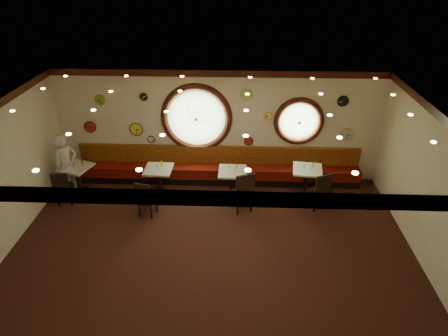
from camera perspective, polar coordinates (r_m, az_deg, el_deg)
The scene contains 49 objects.
floor at distance 9.36m, azimuth -1.70°, elevation -10.43°, with size 9.00×6.00×0.00m, color black.
ceiling at distance 7.75m, azimuth -2.04°, elevation 8.24°, with size 9.00×6.00×0.02m, color gold.
wall_back at distance 11.12m, azimuth -0.80°, elevation 5.93°, with size 9.00×0.02×3.20m, color beige.
wall_front at distance 6.07m, azimuth -3.85°, elevation -16.60°, with size 9.00×0.02×3.20m, color beige.
wall_left at distance 9.82m, azimuth -29.05°, elevation -1.21°, with size 0.02×6.00×3.20m, color beige.
wall_right at distance 9.30m, azimuth 27.04°, elevation -2.32°, with size 0.02×6.00×3.20m, color beige.
molding_back at distance 10.58m, azimuth -0.88°, elevation 13.39°, with size 9.00×0.10×0.18m, color #321009.
molding_front at distance 5.15m, azimuth -4.34°, elevation -4.30°, with size 9.00×0.10×0.18m, color #321009.
molding_right at distance 8.68m, azimuth 28.93°, elevation 6.27°, with size 0.10×6.00×0.18m, color #321009.
banquette_base at distance 11.54m, azimuth -0.83°, elevation -1.49°, with size 8.00×0.55×0.20m, color black.
banquette_seat at distance 11.42m, azimuth -0.83°, elevation -0.41°, with size 8.00×0.55×0.30m, color #550C07.
banquette_back at distance 11.42m, azimuth -0.79°, elevation 1.88°, with size 8.00×0.10×0.55m, color #601107.
porthole_left_glass at distance 11.07m, azimuth -3.94°, elevation 7.15°, with size 1.66×1.66×0.02m, color #8CC274.
porthole_left_frame at distance 11.05m, azimuth -3.95°, elevation 7.12°, with size 1.98×1.98×0.18m, color #321009.
porthole_left_ring at distance 11.03m, azimuth -3.97°, elevation 7.06°, with size 1.61×1.61×0.03m, color gold.
porthole_right_glass at distance 11.15m, azimuth 10.63°, elevation 6.60°, with size 1.10×1.10×0.02m, color #8CC274.
porthole_right_frame at distance 11.13m, azimuth 10.64°, elevation 6.57°, with size 1.38×1.38×0.18m, color #321009.
porthole_right_ring at distance 11.11m, azimuth 10.66°, elevation 6.51°, with size 1.09×1.09×0.03m, color gold.
wall_clock_0 at distance 11.13m, azimuth 16.61°, elevation 9.15°, with size 0.28×0.28×0.03m, color black.
wall_clock_1 at distance 11.52m, azimuth 17.17°, elevation 4.64°, with size 0.34×0.34×0.03m, color silver.
wall_clock_2 at distance 11.43m, azimuth -17.30°, elevation 9.30°, with size 0.26×0.26×0.03m, color #7EC026.
wall_clock_3 at distance 10.97m, azimuth 6.29°, elevation 7.40°, with size 0.22×0.22×0.03m, color #E4EE4F.
wall_clock_4 at distance 11.07m, azimuth -11.41°, elevation 9.95°, with size 0.24×0.24×0.03m, color black.
wall_clock_5 at distance 11.84m, azimuth -18.57°, elevation 5.59°, with size 0.32×0.32×0.03m, color #B52612.
wall_clock_6 at distance 11.23m, azimuth 3.54°, elevation 3.90°, with size 0.24×0.24×0.03m, color red.
wall_clock_7 at distance 10.74m, azimuth 3.22°, elevation 10.46°, with size 0.30×0.30×0.03m, color #A2DC45.
wall_clock_8 at distance 11.50m, azimuth -10.33°, elevation 4.07°, with size 0.20×0.20×0.03m, color white.
wall_clock_9 at distance 11.47m, azimuth -12.42°, elevation 5.43°, with size 0.36×0.36×0.03m, color yellow.
table_a at distance 11.54m, azimuth -20.17°, elevation -1.09°, with size 0.93×0.93×0.81m.
table_b at distance 10.90m, azimuth -9.24°, elevation -1.43°, with size 0.74×0.74×0.79m.
table_c at distance 10.62m, azimuth 1.24°, elevation -1.81°, with size 0.75×0.75×0.81m.
table_d at distance 10.90m, azimuth 11.70°, elevation -1.53°, with size 0.84×0.84×0.83m.
chair_a at distance 11.07m, azimuth -22.06°, elevation -2.46°, with size 0.46×0.46×0.61m.
chair_b at distance 10.03m, azimuth -11.20°, elevation -4.12°, with size 0.50×0.50×0.61m.
chair_c at distance 9.96m, azimuth 2.81°, elevation -3.16°, with size 0.62×0.62×0.70m.
chair_d at distance 10.37m, azimuth 13.62°, elevation -2.95°, with size 0.58×0.58×0.65m.
condiment_a_salt at distance 11.48m, azimuth -20.70°, elevation 0.62°, with size 0.03×0.03×0.09m, color silver.
condiment_b_salt at distance 10.75m, azimuth -9.51°, elevation 0.20°, with size 0.04×0.04×0.10m, color silver.
condiment_c_salt at distance 10.50m, azimuth 0.74°, elevation 0.05°, with size 0.04×0.04×0.11m, color silver.
condiment_d_salt at distance 10.73m, azimuth 11.38°, elevation 0.19°, with size 0.04×0.04×0.10m, color silver.
condiment_a_pepper at distance 11.32m, azimuth -20.74°, elevation 0.24°, with size 0.04×0.04×0.10m, color silver.
condiment_b_pepper at distance 10.76m, azimuth -9.53°, elevation 0.23°, with size 0.04×0.04×0.11m, color silver.
condiment_c_pepper at distance 10.39m, azimuth 1.52°, elevation -0.35°, with size 0.04×0.04×0.10m, color silver.
condiment_d_pepper at distance 10.73m, azimuth 12.27°, elevation 0.10°, with size 0.04×0.04×0.11m, color silver.
condiment_a_bottle at distance 11.39m, azimuth -19.62°, elevation 0.73°, with size 0.04×0.04×0.14m, color gold.
condiment_b_bottle at distance 10.80m, azimuth -8.87°, elevation 0.64°, with size 0.06×0.06×0.18m, color gold.
condiment_c_bottle at distance 10.55m, azimuth 1.81°, elevation 0.24°, with size 0.04×0.04×0.14m, color gold.
condiment_d_bottle at distance 10.83m, azimuth 12.56°, elevation 0.48°, with size 0.05×0.05×0.15m, color gold.
waiter at distance 11.42m, azimuth -21.54°, elevation 0.33°, with size 0.63×0.41×1.72m, color silver.
Camera 1 is at (0.56, -7.24, 5.91)m, focal length 32.00 mm.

